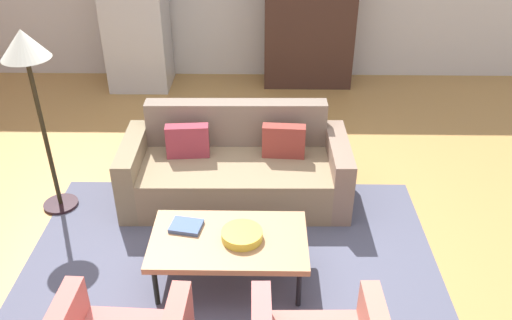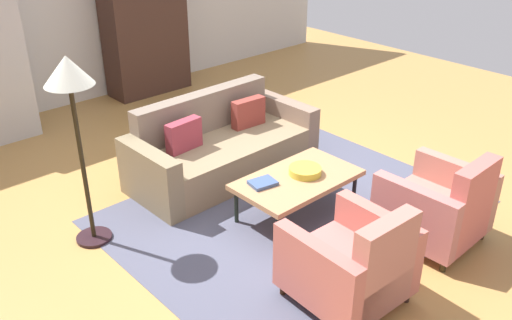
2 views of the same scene
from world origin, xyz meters
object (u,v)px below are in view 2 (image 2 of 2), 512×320
couch (219,148)px  armchair_right (440,209)px  coffee_table (297,181)px  armchair_left (354,266)px  fruit_bowl (305,171)px  book_stack (263,183)px  floor_lamp (70,89)px  cabinet (145,33)px

couch → armchair_right: (0.60, -2.35, 0.06)m
couch → coffee_table: (0.00, -1.19, 0.08)m
armchair_left → fruit_bowl: (0.70, 1.17, 0.10)m
book_stack → floor_lamp: (-1.33, 0.83, 1.02)m
couch → book_stack: (-0.34, -1.06, 0.13)m
armchair_right → floor_lamp: size_ratio=0.51×
couch → coffee_table: size_ratio=1.76×
fruit_bowl → cabinet: (0.76, 3.96, 0.46)m
fruit_bowl → book_stack: (-0.44, 0.12, -0.02)m
fruit_bowl → couch: bearing=95.0°
couch → fruit_bowl: (0.10, -1.19, 0.15)m
floor_lamp → couch: bearing=8.1°
coffee_table → fruit_bowl: 0.12m
couch → book_stack: 1.12m
fruit_bowl → book_stack: 0.46m
fruit_bowl → floor_lamp: size_ratio=0.18×
armchair_left → cabinet: cabinet is taller
armchair_right → book_stack: bearing=124.8°
coffee_table → fruit_bowl: size_ratio=3.81×
couch → cabinet: bearing=-108.1°
couch → armchair_left: armchair_left is taller
fruit_bowl → floor_lamp: (-1.77, 0.95, 1.00)m
fruit_bowl → armchair_left: bearing=-121.1°
armchair_left → armchair_right: (1.20, -0.00, 0.00)m
armchair_right → couch: bearing=103.1°
couch → armchair_right: armchair_right is taller
armchair_right → cabinet: size_ratio=0.49×
armchair_right → cabinet: bearing=85.8°
book_stack → cabinet: (1.20, 3.84, 0.48)m
coffee_table → floor_lamp: floor_lamp is taller
armchair_left → floor_lamp: size_ratio=0.51×
cabinet → floor_lamp: bearing=-130.1°
coffee_table → book_stack: bearing=160.0°
fruit_bowl → cabinet: size_ratio=0.17×
book_stack → floor_lamp: bearing=148.2°
armchair_left → book_stack: armchair_left is taller
couch → armchair_right: size_ratio=2.40×
coffee_table → armchair_right: 1.31m
floor_lamp → book_stack: bearing=-31.8°
couch → book_stack: bearing=71.6°
armchair_left → floor_lamp: (-1.07, 2.12, 1.10)m
book_stack → cabinet: bearing=72.6°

